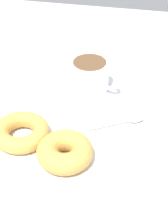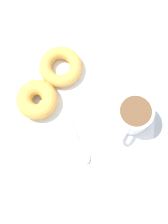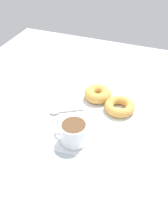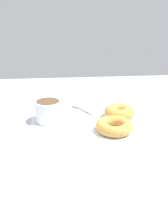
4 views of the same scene
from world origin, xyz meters
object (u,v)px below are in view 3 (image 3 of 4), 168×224
coffee_cup (73,132)px  donut_near_cup (120,106)px  spoon (59,112)px  donut_far (97,94)px

coffee_cup → donut_near_cup: bearing=-117.2°
coffee_cup → spoon: (9.49, -10.29, -3.07)cm
donut_near_cup → donut_far: size_ratio=1.07×
coffee_cup → spoon: bearing=-47.3°
donut_far → spoon: size_ratio=0.90×
donut_far → donut_near_cup: bearing=158.1°
donut_near_cup → spoon: donut_near_cup is taller
donut_far → spoon: bearing=52.8°
donut_near_cup → spoon: 21.39cm
donut_near_cup → spoon: bearing=24.8°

